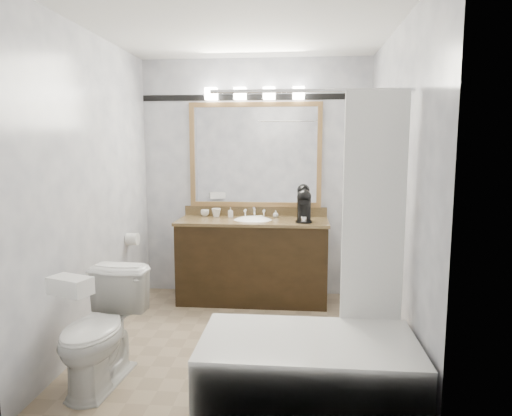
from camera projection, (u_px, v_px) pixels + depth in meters
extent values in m
cube|color=#9E886B|center=(241.00, 342.00, 3.76)|extent=(2.40, 2.60, 0.01)
cube|color=white|center=(239.00, 24.00, 3.42)|extent=(2.40, 2.60, 0.01)
cube|color=white|center=(255.00, 179.00, 4.88)|extent=(2.40, 0.01, 2.50)
cube|color=white|center=(207.00, 216.00, 2.30)|extent=(2.40, 0.01, 2.50)
cube|color=white|center=(93.00, 189.00, 3.70)|extent=(0.01, 2.60, 2.50)
cube|color=white|center=(396.00, 192.00, 3.48)|extent=(0.01, 2.60, 2.50)
cube|color=black|center=(253.00, 262.00, 4.70)|extent=(1.50, 0.55, 0.82)
cube|color=olive|center=(253.00, 221.00, 4.65)|extent=(1.53, 0.58, 0.03)
cube|color=olive|center=(255.00, 211.00, 4.90)|extent=(1.53, 0.03, 0.10)
ellipsoid|color=white|center=(253.00, 223.00, 4.65)|extent=(0.44, 0.34, 0.14)
cube|color=#A97F4C|center=(255.00, 104.00, 4.75)|extent=(1.40, 0.04, 0.05)
cube|color=#A97F4C|center=(255.00, 204.00, 4.89)|extent=(1.40, 0.04, 0.05)
cube|color=#A97F4C|center=(192.00, 155.00, 4.88)|extent=(0.05, 0.04, 1.00)
cube|color=#A97F4C|center=(319.00, 155.00, 4.75)|extent=(0.05, 0.04, 1.00)
cube|color=white|center=(255.00, 155.00, 4.82)|extent=(1.30, 0.01, 1.00)
cube|color=silver|center=(255.00, 92.00, 4.72)|extent=(0.90, 0.05, 0.03)
cube|color=white|center=(211.00, 94.00, 4.71)|extent=(0.12, 0.12, 0.12)
cube|color=white|center=(240.00, 94.00, 4.69)|extent=(0.12, 0.12, 0.12)
cube|color=white|center=(269.00, 93.00, 4.66)|extent=(0.12, 0.12, 0.12)
cube|color=white|center=(299.00, 93.00, 4.63)|extent=(0.12, 0.12, 0.12)
cube|color=black|center=(255.00, 97.00, 4.75)|extent=(2.40, 0.01, 0.06)
cube|color=white|center=(308.00, 374.00, 2.77)|extent=(1.30, 0.72, 0.45)
cylinder|color=silver|center=(311.00, 90.00, 2.91)|extent=(1.30, 0.02, 0.02)
cube|color=white|center=(374.00, 211.00, 2.97)|extent=(0.40, 0.04, 1.55)
cylinder|color=white|center=(132.00, 239.00, 4.42)|extent=(0.11, 0.12, 0.12)
imported|color=white|center=(101.00, 331.00, 3.04)|extent=(0.48, 0.77, 0.75)
cube|color=white|center=(70.00, 286.00, 2.62)|extent=(0.28, 0.21, 0.10)
cylinder|color=black|center=(304.00, 222.00, 4.48)|extent=(0.17, 0.17, 0.02)
cylinder|color=black|center=(304.00, 209.00, 4.52)|extent=(0.14, 0.14, 0.24)
sphere|color=black|center=(304.00, 197.00, 4.50)|extent=(0.14, 0.14, 0.14)
cube|color=black|center=(304.00, 202.00, 4.43)|extent=(0.09, 0.09, 0.05)
cylinder|color=silver|center=(304.00, 219.00, 4.46)|extent=(0.06, 0.06, 0.06)
imported|color=white|center=(205.00, 213.00, 4.88)|extent=(0.10, 0.10, 0.07)
imported|color=white|center=(216.00, 213.00, 4.83)|extent=(0.12, 0.12, 0.09)
imported|color=white|center=(230.00, 212.00, 4.80)|extent=(0.06, 0.06, 0.10)
imported|color=white|center=(276.00, 214.00, 4.78)|extent=(0.08, 0.08, 0.08)
cube|color=beige|center=(259.00, 217.00, 4.76)|extent=(0.09, 0.08, 0.02)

